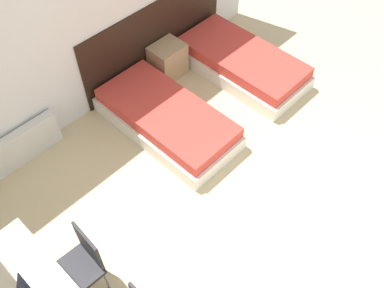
{
  "coord_description": "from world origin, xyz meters",
  "views": [
    {
      "loc": [
        -2.29,
        -0.01,
        4.52
      ],
      "look_at": [
        0.0,
        2.2,
        0.55
      ],
      "focal_mm": 40.0,
      "sensor_mm": 36.0,
      "label": 1
    }
  ],
  "objects_px": {
    "bed_near_door": "(242,63)",
    "nightstand": "(168,60)",
    "chair_near_laptop": "(81,263)",
    "bed_near_window": "(167,119)"
  },
  "relations": [
    {
      "from": "bed_near_window",
      "to": "nightstand",
      "type": "bearing_deg",
      "value": 45.32
    },
    {
      "from": "bed_near_window",
      "to": "nightstand",
      "type": "xyz_separation_m",
      "value": [
        0.8,
        0.81,
        0.07
      ]
    },
    {
      "from": "bed_near_window",
      "to": "bed_near_door",
      "type": "bearing_deg",
      "value": 0.0
    },
    {
      "from": "bed_near_door",
      "to": "nightstand",
      "type": "distance_m",
      "value": 1.14
    },
    {
      "from": "bed_near_door",
      "to": "chair_near_laptop",
      "type": "distance_m",
      "value": 3.84
    },
    {
      "from": "nightstand",
      "to": "chair_near_laptop",
      "type": "bearing_deg",
      "value": -148.29
    },
    {
      "from": "bed_near_window",
      "to": "bed_near_door",
      "type": "height_order",
      "value": "same"
    },
    {
      "from": "nightstand",
      "to": "chair_near_laptop",
      "type": "height_order",
      "value": "chair_near_laptop"
    },
    {
      "from": "bed_near_door",
      "to": "chair_near_laptop",
      "type": "height_order",
      "value": "chair_near_laptop"
    },
    {
      "from": "bed_near_window",
      "to": "bed_near_door",
      "type": "distance_m",
      "value": 1.6
    }
  ]
}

